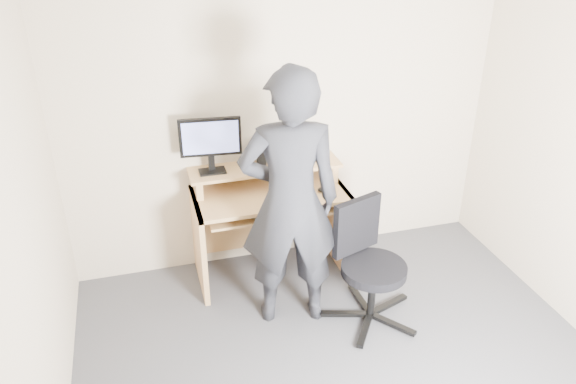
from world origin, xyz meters
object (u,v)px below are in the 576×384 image
desk (268,210)px  person (290,202)px  office_chair (368,259)px  monitor (210,140)px

desk → person: bearing=-90.0°
office_chair → person: bearing=144.6°
office_chair → person: size_ratio=0.47×
monitor → office_chair: bearing=-36.2°
monitor → office_chair: 1.45m
monitor → office_chair: (0.95, -0.85, -0.69)m
person → office_chair: bearing=173.1°
monitor → person: bearing=-53.6°
person → monitor: bearing=-50.3°
desk → office_chair: size_ratio=1.35×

